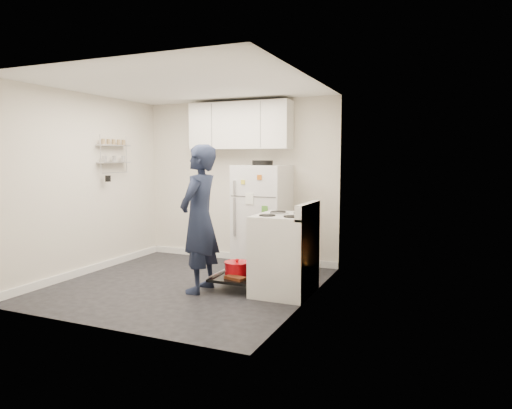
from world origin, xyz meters
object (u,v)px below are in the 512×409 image
at_px(refrigerator, 262,216).
at_px(open_oven_door, 238,272).
at_px(person, 199,219).
at_px(electric_range, 284,255).

bearing_deg(refrigerator, open_oven_door, -83.63).
bearing_deg(person, open_oven_door, 128.76).
distance_m(electric_range, person, 1.10).
bearing_deg(electric_range, refrigerator, 123.36).
xyz_separation_m(open_oven_door, refrigerator, (-0.12, 1.10, 0.56)).
xyz_separation_m(open_oven_door, person, (-0.36, -0.32, 0.69)).
xyz_separation_m(electric_range, open_oven_door, (-0.60, 0.00, -0.27)).
bearing_deg(electric_range, open_oven_door, 179.70).
distance_m(open_oven_door, person, 0.84).
bearing_deg(open_oven_door, refrigerator, 96.37).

